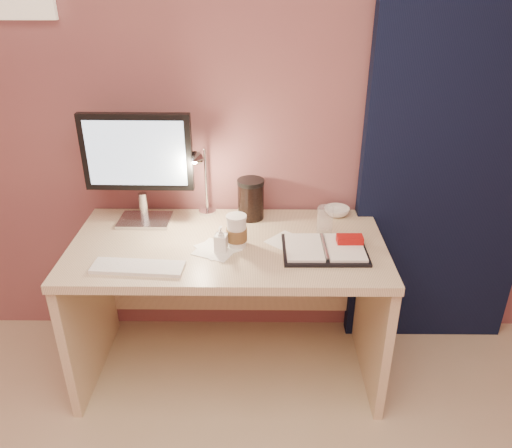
{
  "coord_description": "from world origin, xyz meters",
  "views": [
    {
      "loc": [
        0.15,
        -0.56,
        1.81
      ],
      "look_at": [
        0.13,
        1.33,
        0.85
      ],
      "focal_mm": 35.0,
      "sensor_mm": 36.0,
      "label": 1
    }
  ],
  "objects_px": {
    "keyboard": "(138,267)",
    "lotion_bottle": "(221,239)",
    "dark_jar": "(251,201)",
    "clear_cup": "(325,220)",
    "planner": "(327,248)",
    "coffee_cup": "(237,232)",
    "desk": "(230,276)",
    "monitor": "(138,159)",
    "desk_lamp": "(207,177)",
    "bowl": "(337,211)"
  },
  "relations": [
    {
      "from": "lotion_bottle",
      "to": "desk_lamp",
      "type": "bearing_deg",
      "value": 105.2
    },
    {
      "from": "monitor",
      "to": "keyboard",
      "type": "distance_m",
      "value": 0.53
    },
    {
      "from": "planner",
      "to": "monitor",
      "type": "bearing_deg",
      "value": 161.75
    },
    {
      "from": "desk",
      "to": "desk_lamp",
      "type": "bearing_deg",
      "value": 125.56
    },
    {
      "from": "planner",
      "to": "clear_cup",
      "type": "distance_m",
      "value": 0.18
    },
    {
      "from": "coffee_cup",
      "to": "keyboard",
      "type": "bearing_deg",
      "value": -153.48
    },
    {
      "from": "clear_cup",
      "to": "lotion_bottle",
      "type": "distance_m",
      "value": 0.5
    },
    {
      "from": "monitor",
      "to": "desk_lamp",
      "type": "distance_m",
      "value": 0.32
    },
    {
      "from": "dark_jar",
      "to": "desk_lamp",
      "type": "bearing_deg",
      "value": -169.46
    },
    {
      "from": "monitor",
      "to": "coffee_cup",
      "type": "distance_m",
      "value": 0.56
    },
    {
      "from": "monitor",
      "to": "dark_jar",
      "type": "xyz_separation_m",
      "value": [
        0.51,
        0.05,
        -0.23
      ]
    },
    {
      "from": "lotion_bottle",
      "to": "dark_jar",
      "type": "bearing_deg",
      "value": 69.57
    },
    {
      "from": "keyboard",
      "to": "dark_jar",
      "type": "bearing_deg",
      "value": 50.65
    },
    {
      "from": "lotion_bottle",
      "to": "dark_jar",
      "type": "height_order",
      "value": "dark_jar"
    },
    {
      "from": "clear_cup",
      "to": "desk_lamp",
      "type": "distance_m",
      "value": 0.58
    },
    {
      "from": "keyboard",
      "to": "bowl",
      "type": "xyz_separation_m",
      "value": [
        0.87,
        0.51,
        0.01
      ]
    },
    {
      "from": "bowl",
      "to": "desk",
      "type": "bearing_deg",
      "value": -157.77
    },
    {
      "from": "coffee_cup",
      "to": "desk",
      "type": "bearing_deg",
      "value": 112.93
    },
    {
      "from": "monitor",
      "to": "clear_cup",
      "type": "bearing_deg",
      "value": -5.87
    },
    {
      "from": "keyboard",
      "to": "planner",
      "type": "relative_size",
      "value": 1.03
    },
    {
      "from": "bowl",
      "to": "monitor",
      "type": "bearing_deg",
      "value": -174.75
    },
    {
      "from": "bowl",
      "to": "desk_lamp",
      "type": "distance_m",
      "value": 0.66
    },
    {
      "from": "desk",
      "to": "bowl",
      "type": "distance_m",
      "value": 0.62
    },
    {
      "from": "bowl",
      "to": "dark_jar",
      "type": "bearing_deg",
      "value": -175.53
    },
    {
      "from": "keyboard",
      "to": "clear_cup",
      "type": "relative_size",
      "value": 2.92
    },
    {
      "from": "monitor",
      "to": "dark_jar",
      "type": "bearing_deg",
      "value": 6.73
    },
    {
      "from": "monitor",
      "to": "bowl",
      "type": "bearing_deg",
      "value": 6.08
    },
    {
      "from": "coffee_cup",
      "to": "bowl",
      "type": "bearing_deg",
      "value": 32.98
    },
    {
      "from": "desk_lamp",
      "to": "monitor",
      "type": "bearing_deg",
      "value": -165.87
    },
    {
      "from": "bowl",
      "to": "keyboard",
      "type": "bearing_deg",
      "value": -149.82
    },
    {
      "from": "keyboard",
      "to": "clear_cup",
      "type": "distance_m",
      "value": 0.86
    },
    {
      "from": "clear_cup",
      "to": "planner",
      "type": "bearing_deg",
      "value": -93.05
    },
    {
      "from": "monitor",
      "to": "dark_jar",
      "type": "distance_m",
      "value": 0.56
    },
    {
      "from": "desk",
      "to": "bowl",
      "type": "height_order",
      "value": "bowl"
    },
    {
      "from": "dark_jar",
      "to": "desk_lamp",
      "type": "distance_m",
      "value": 0.25
    },
    {
      "from": "bowl",
      "to": "dark_jar",
      "type": "height_order",
      "value": "dark_jar"
    },
    {
      "from": "keyboard",
      "to": "lotion_bottle",
      "type": "xyz_separation_m",
      "value": [
        0.33,
        0.15,
        0.05
      ]
    },
    {
      "from": "desk",
      "to": "planner",
      "type": "distance_m",
      "value": 0.51
    },
    {
      "from": "coffee_cup",
      "to": "desk_lamp",
      "type": "bearing_deg",
      "value": 120.79
    },
    {
      "from": "monitor",
      "to": "lotion_bottle",
      "type": "height_order",
      "value": "monitor"
    },
    {
      "from": "clear_cup",
      "to": "bowl",
      "type": "relative_size",
      "value": 1.03
    },
    {
      "from": "monitor",
      "to": "keyboard",
      "type": "height_order",
      "value": "monitor"
    },
    {
      "from": "monitor",
      "to": "bowl",
      "type": "distance_m",
      "value": 0.98
    },
    {
      "from": "desk",
      "to": "coffee_cup",
      "type": "distance_m",
      "value": 0.31
    },
    {
      "from": "planner",
      "to": "coffee_cup",
      "type": "height_order",
      "value": "coffee_cup"
    },
    {
      "from": "desk",
      "to": "bowl",
      "type": "xyz_separation_m",
      "value": [
        0.52,
        0.21,
        0.25
      ]
    },
    {
      "from": "desk",
      "to": "monitor",
      "type": "relative_size",
      "value": 2.63
    },
    {
      "from": "coffee_cup",
      "to": "desk_lamp",
      "type": "relative_size",
      "value": 0.4
    },
    {
      "from": "desk",
      "to": "desk_lamp",
      "type": "xyz_separation_m",
      "value": [
        -0.1,
        0.14,
        0.45
      ]
    },
    {
      "from": "bowl",
      "to": "dark_jar",
      "type": "distance_m",
      "value": 0.43
    }
  ]
}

